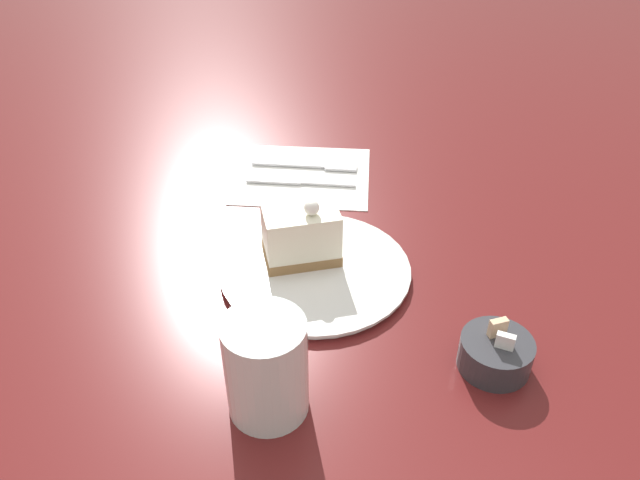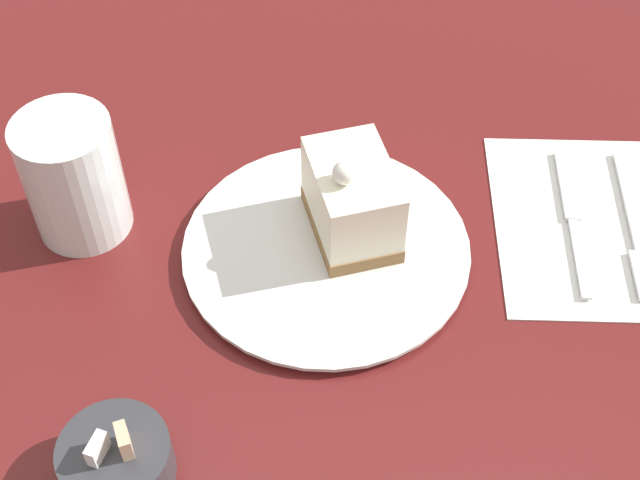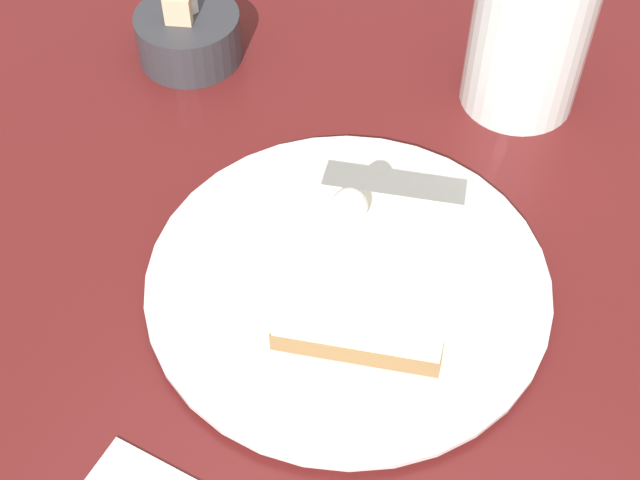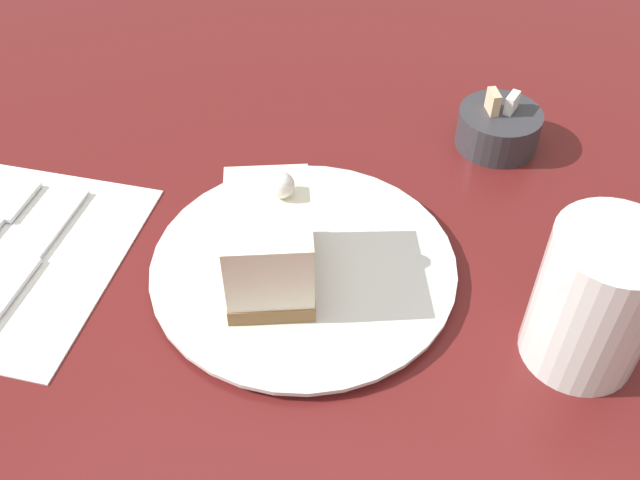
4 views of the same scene
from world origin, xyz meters
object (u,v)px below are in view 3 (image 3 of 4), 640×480
plate (348,282)px  cake_slice (365,278)px  drinking_glass (529,35)px  sugar_bowl (189,35)px

plate → cake_slice: (-0.02, -0.02, 0.04)m
cake_slice → drinking_glass: (0.24, -0.03, 0.01)m
plate → sugar_bowl: size_ratio=3.11×
drinking_glass → plate: bearing=167.2°
plate → cake_slice: cake_slice is taller
cake_slice → sugar_bowl: (0.18, 0.22, -0.03)m
drinking_glass → sugar_bowl: bearing=102.3°
cake_slice → sugar_bowl: size_ratio=1.36×
plate → drinking_glass: drinking_glass is taller
cake_slice → drinking_glass: drinking_glass is taller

